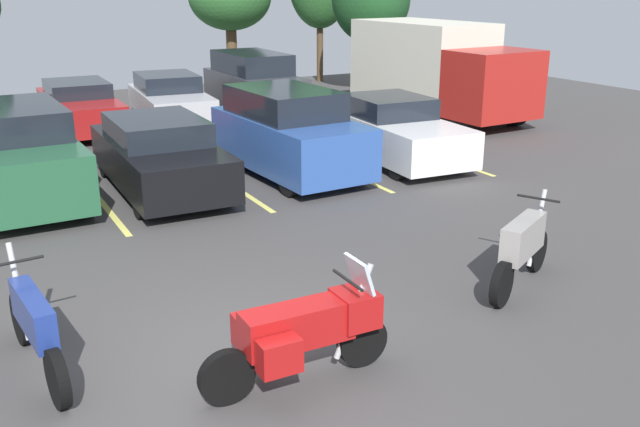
# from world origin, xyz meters

# --- Properties ---
(ground) EXTENTS (44.00, 44.00, 0.10)m
(ground) POSITION_xyz_m (0.00, 0.00, -0.05)
(ground) COLOR #423F3F
(motorcycle_touring) EXTENTS (2.24, 0.92, 1.33)m
(motorcycle_touring) POSITION_xyz_m (0.55, -0.73, 0.62)
(motorcycle_touring) COLOR black
(motorcycle_touring) RESTS_ON ground
(motorcycle_second) EXTENTS (0.62, 2.26, 1.28)m
(motorcycle_second) POSITION_xyz_m (-1.98, 0.88, 0.55)
(motorcycle_second) COLOR black
(motorcycle_second) RESTS_ON ground
(motorcycle_third) EXTENTS (1.93, 1.08, 1.27)m
(motorcycle_third) POSITION_xyz_m (4.40, 0.03, 0.60)
(motorcycle_third) COLOR black
(motorcycle_third) RESTS_ON ground
(parking_stripes) EXTENTS (19.22, 5.16, 0.01)m
(parking_stripes) POSITION_xyz_m (-1.39, 7.35, 0.00)
(parking_stripes) COLOR #EAE066
(parking_stripes) RESTS_ON ground
(car_green) EXTENTS (1.99, 4.52, 1.89)m
(car_green) POSITION_xyz_m (-1.32, 7.76, 0.94)
(car_green) COLOR #235638
(car_green) RESTS_ON ground
(car_black) EXTENTS (1.98, 4.80, 1.52)m
(car_black) POSITION_xyz_m (1.28, 7.28, 0.75)
(car_black) COLOR black
(car_black) RESTS_ON ground
(car_blue) EXTENTS (2.15, 4.43, 1.91)m
(car_blue) POSITION_xyz_m (4.20, 7.17, 0.94)
(car_blue) COLOR #2D519E
(car_blue) RESTS_ON ground
(car_white) EXTENTS (2.12, 4.65, 1.53)m
(car_white) POSITION_xyz_m (6.99, 7.14, 0.73)
(car_white) COLOR white
(car_white) RESTS_ON ground
(car_far_red) EXTENTS (1.83, 4.83, 1.42)m
(car_far_red) POSITION_xyz_m (0.97, 14.36, 0.71)
(car_far_red) COLOR maroon
(car_far_red) RESTS_ON ground
(car_far_silver) EXTENTS (2.21, 4.60, 1.43)m
(car_far_silver) POSITION_xyz_m (3.71, 14.56, 0.70)
(car_far_silver) COLOR #B7B7BC
(car_far_silver) RESTS_ON ground
(car_far_charcoal) EXTENTS (1.86, 4.46, 1.99)m
(car_far_charcoal) POSITION_xyz_m (6.43, 14.33, 0.99)
(car_far_charcoal) COLOR #38383D
(car_far_charcoal) RESTS_ON ground
(box_truck) EXTENTS (2.77, 6.58, 2.94)m
(box_truck) POSITION_xyz_m (11.41, 11.28, 1.55)
(box_truck) COLOR #A51E19
(box_truck) RESTS_ON ground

